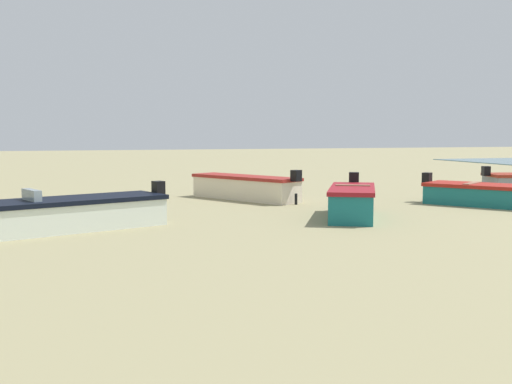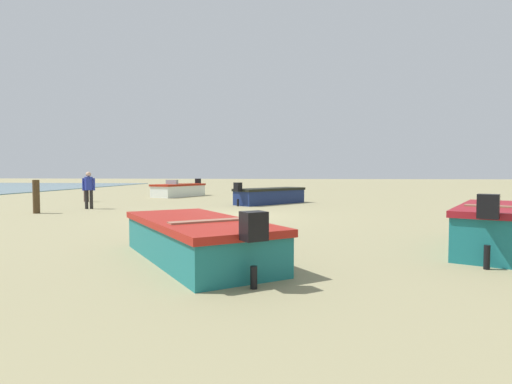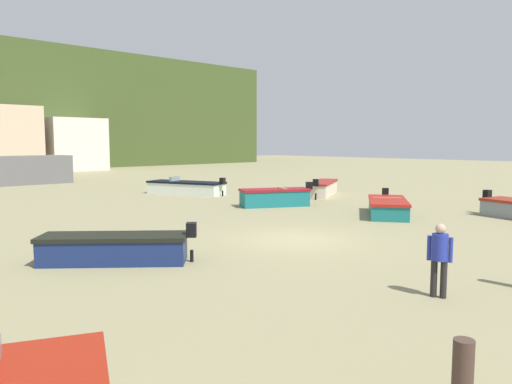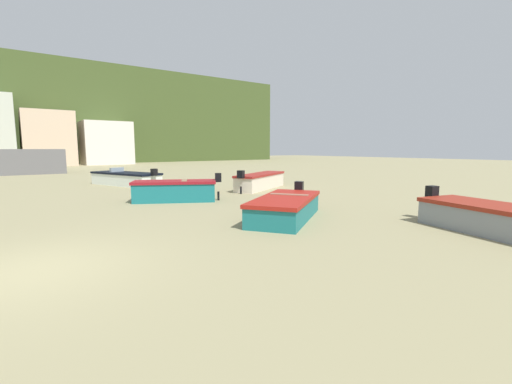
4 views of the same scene
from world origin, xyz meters
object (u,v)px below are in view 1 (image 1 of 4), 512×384
Objects in this scene: boat_teal_1 at (352,202)px; boat_white_2 at (67,214)px; boat_cream_5 at (245,187)px; boat_teal_6 at (486,195)px.

boat_white_2 is (0.05, 8.17, -0.05)m from boat_teal_1.
boat_cream_5 is at bearing -47.78° from boat_teal_1.
boat_cream_5 is 1.11× the size of boat_teal_6.
boat_cream_5 is at bearing -66.14° from boat_teal_6.
boat_teal_1 is 0.80× the size of boat_cream_5.
boat_white_2 is 14.07m from boat_teal_6.
boat_teal_1 is at bearing -104.39° from boat_cream_5.
boat_teal_6 is at bearing -60.20° from boat_cream_5.
boat_teal_1 is 6.13m from boat_cream_5.
boat_white_2 is 8.83m from boat_cream_5.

